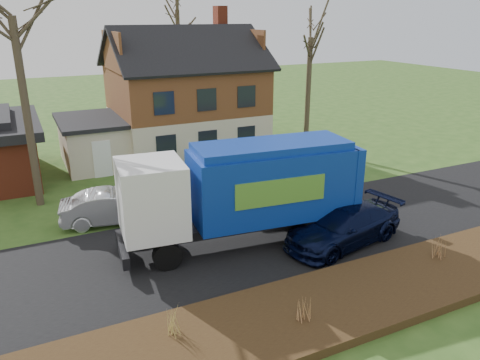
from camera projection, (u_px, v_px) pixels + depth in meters
name	position (u px, v px, depth m)	size (l,w,h in m)	color
ground	(257.00, 239.00, 19.23)	(120.00, 120.00, 0.00)	#2E531B
road	(257.00, 239.00, 19.22)	(80.00, 7.00, 0.02)	black
mulch_verge	(336.00, 304.00, 14.68)	(80.00, 3.50, 0.30)	#311C10
main_house	(178.00, 91.00, 30.29)	(12.95, 8.95, 9.26)	beige
garbage_truck	(247.00, 188.00, 18.23)	(9.71, 3.50, 4.07)	black
silver_sedan	(114.00, 207.00, 20.54)	(1.58, 4.52, 1.49)	#B8BCC1
navy_wagon	(344.00, 225.00, 18.65)	(2.17, 5.33, 1.55)	black
tree_front_east	(312.00, 17.00, 29.41)	(3.79, 3.79, 10.52)	#473C2A
grass_clump_west	(175.00, 320.00, 12.94)	(0.32, 0.27, 0.86)	tan
grass_clump_mid	(303.00, 307.00, 13.55)	(0.30, 0.25, 0.85)	tan
grass_clump_east	(439.00, 246.00, 17.05)	(0.35, 0.29, 0.88)	#A57548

